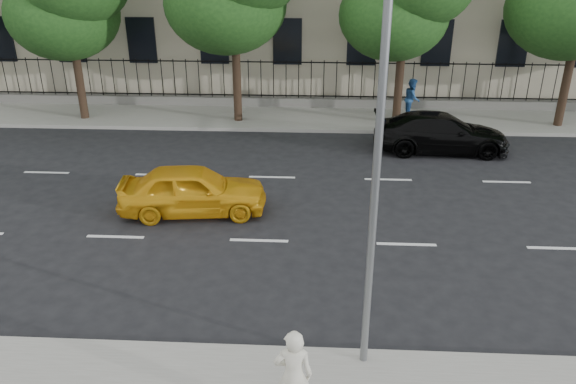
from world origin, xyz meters
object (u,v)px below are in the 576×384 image
woman_near (293,376)px  yellow_taxi (193,190)px  street_light (378,97)px  black_sedan (441,133)px

woman_near → yellow_taxi: bearing=-68.8°
street_light → yellow_taxi: size_ratio=1.86×
street_light → woman_near: size_ratio=4.55×
yellow_taxi → black_sedan: 10.25m
black_sedan → woman_near: size_ratio=2.90×
street_light → black_sedan: (3.79, 11.77, -4.41)m
yellow_taxi → woman_near: woman_near is taller
street_light → black_sedan: size_ratio=1.57×
street_light → woman_near: street_light is taller
street_light → woman_near: 4.76m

